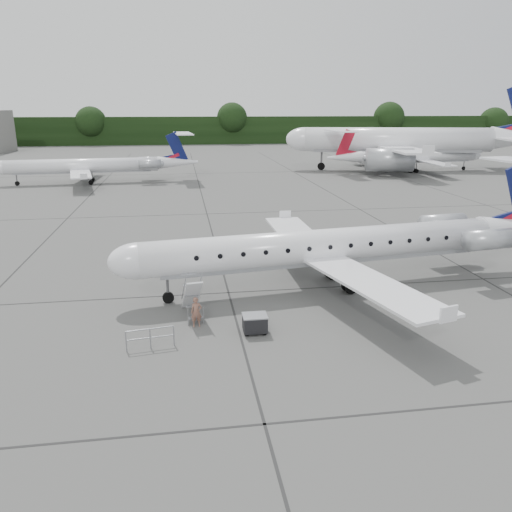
{
  "coord_description": "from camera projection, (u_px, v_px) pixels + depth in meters",
  "views": [
    {
      "loc": [
        -7.88,
        -24.67,
        10.93
      ],
      "look_at": [
        -3.6,
        3.7,
        2.3
      ],
      "focal_mm": 35.0,
      "sensor_mm": 36.0,
      "label": 1
    }
  ],
  "objects": [
    {
      "name": "bg_narrowbody",
      "position": [
        398.0,
        128.0,
        86.49
      ],
      "size": [
        46.4,
        37.48,
        14.78
      ],
      "primitive_type": null,
      "rotation": [
        0.0,
        0.0,
        -0.21
      ],
      "color": "white",
      "rests_on": "ground"
    },
    {
      "name": "baggage_cart",
      "position": [
        255.0,
        323.0,
        24.95
      ],
      "size": [
        1.18,
        0.95,
        1.02
      ],
      "primitive_type": null,
      "rotation": [
        0.0,
        0.0,
        -0.0
      ],
      "color": "black",
      "rests_on": "ground"
    },
    {
      "name": "ground",
      "position": [
        330.0,
        312.0,
        27.64
      ],
      "size": [
        320.0,
        320.0,
        0.0
      ],
      "primitive_type": "plane",
      "color": "#595957",
      "rests_on": "ground"
    },
    {
      "name": "main_regional_jet",
      "position": [
        326.0,
        229.0,
        30.42
      ],
      "size": [
        31.5,
        24.51,
        7.44
      ],
      "primitive_type": null,
      "rotation": [
        0.0,
        0.0,
        0.13
      ],
      "color": "white",
      "rests_on": "ground"
    },
    {
      "name": "bg_regional_right",
      "position": [
        419.0,
        150.0,
        85.93
      ],
      "size": [
        29.51,
        22.56,
        7.26
      ],
      "primitive_type": null,
      "rotation": [
        0.0,
        0.0,
        3.24
      ],
      "color": "white",
      "rests_on": "ground"
    },
    {
      "name": "treeline",
      "position": [
        205.0,
        130.0,
        149.59
      ],
      "size": [
        260.0,
        4.0,
        8.0
      ],
      "primitive_type": "cube",
      "color": "black",
      "rests_on": "ground"
    },
    {
      "name": "bg_regional_left",
      "position": [
        82.0,
        159.0,
        72.59
      ],
      "size": [
        28.97,
        21.85,
        7.23
      ],
      "primitive_type": null,
      "rotation": [
        0.0,
        0.0,
        0.07
      ],
      "color": "white",
      "rests_on": "ground"
    },
    {
      "name": "airstair",
      "position": [
        192.0,
        296.0,
        26.74
      ],
      "size": [
        1.16,
        2.48,
        2.33
      ],
      "primitive_type": null,
      "rotation": [
        0.0,
        0.0,
        0.13
      ],
      "color": "white",
      "rests_on": "ground"
    },
    {
      "name": "passenger",
      "position": [
        196.0,
        312.0,
        25.61
      ],
      "size": [
        0.59,
        0.4,
        1.58
      ],
      "primitive_type": "imported",
      "rotation": [
        0.0,
        0.0,
        0.03
      ],
      "color": "brown",
      "rests_on": "ground"
    },
    {
      "name": "safety_railing",
      "position": [
        150.0,
        339.0,
        23.32
      ],
      "size": [
        2.19,
        0.39,
        1.0
      ],
      "primitive_type": null,
      "rotation": [
        0.0,
        0.0,
        0.14
      ],
      "color": "gray",
      "rests_on": "ground"
    }
  ]
}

